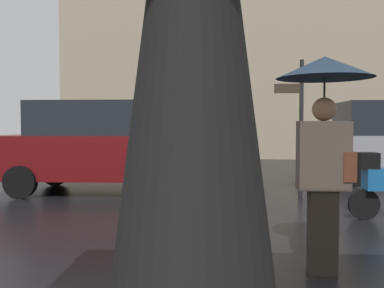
# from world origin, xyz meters

# --- Properties ---
(folded_patio_umbrella_near) EXTENTS (0.50, 0.50, 2.47)m
(folded_patio_umbrella_near) POSITION_xyz_m (-0.70, -1.39, 1.63)
(folded_patio_umbrella_near) COLOR black
(folded_patio_umbrella_near) RESTS_ON ground
(pedestrian_with_umbrella) EXTENTS (0.91, 0.91, 2.07)m
(pedestrian_with_umbrella) POSITION_xyz_m (0.36, 1.79, 1.54)
(pedestrian_with_umbrella) COLOR #2A241E
(pedestrian_with_umbrella) RESTS_ON ground
(parked_car_right) EXTENTS (4.32, 1.97, 1.91)m
(parked_car_right) POSITION_xyz_m (-3.12, 6.56, 0.97)
(parked_car_right) COLOR #590C0F
(parked_car_right) RESTS_ON ground
(street_signpost) EXTENTS (1.08, 0.08, 2.67)m
(street_signpost) POSITION_xyz_m (0.96, 6.04, 1.63)
(street_signpost) COLOR black
(street_signpost) RESTS_ON ground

